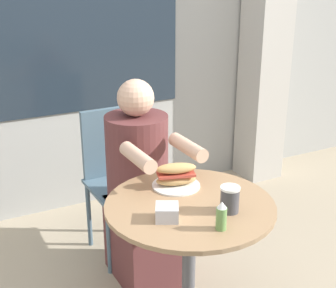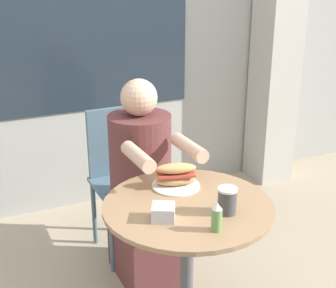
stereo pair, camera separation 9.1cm
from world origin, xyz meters
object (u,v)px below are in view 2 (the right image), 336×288
Objects in this scene: condiment_bottle at (216,217)px; diner_chair at (122,167)px; sandwich_on_plate at (176,177)px; cafe_table at (187,242)px; drink_cup at (227,200)px; seated_diner at (144,196)px.

diner_chair is at bearing 89.50° from condiment_bottle.
condiment_bottle is at bearing -93.87° from sandwich_on_plate.
cafe_table is 0.89m from diner_chair.
cafe_table is 6.57× the size of drink_cup.
seated_diner reaches higher than drink_cup.
drink_cup is at bearing -75.17° from sandwich_on_plate.
diner_chair reaches higher than condiment_bottle.
cafe_table is at bearing 89.52° from condiment_bottle.
drink_cup is 0.15m from condiment_bottle.
diner_chair is 0.78× the size of seated_diner.
cafe_table is at bearing 128.29° from drink_cup.
sandwich_on_plate is (0.01, -0.37, 0.26)m from seated_diner.
sandwich_on_plate is (0.03, 0.17, 0.23)m from cafe_table.
sandwich_on_plate reaches higher than cafe_table.
diner_chair is 0.75m from sandwich_on_plate.
condiment_bottle is at bearing -137.17° from drink_cup.
sandwich_on_plate is at bearing 90.99° from seated_diner.
seated_diner is at bearing 88.86° from cafe_table.
cafe_table is at bearing -98.48° from sandwich_on_plate.
condiment_bottle is at bearing -90.48° from cafe_table.
sandwich_on_plate is at bearing 86.13° from condiment_bottle.
diner_chair is at bearing 95.54° from drink_cup.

